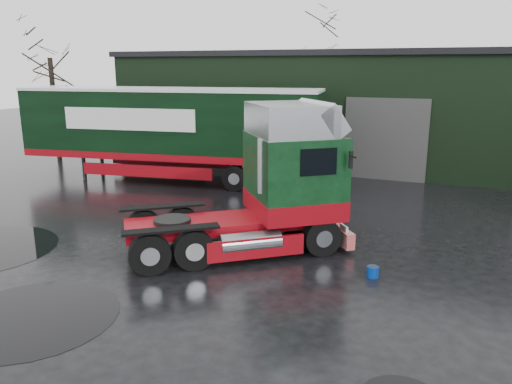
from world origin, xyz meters
TOP-DOWN VIEW (x-y plane):
  - ground at (0.00, 0.00)m, footprint 100.00×100.00m
  - warehouse at (2.00, 20.00)m, footprint 32.40×12.40m
  - hero_tractor at (-0.72, 2.16)m, footprint 7.53×6.92m
  - trailer_left at (-7.50, 9.63)m, footprint 14.87×5.34m
  - wash_bucket at (3.66, 1.83)m, footprint 0.32×0.32m
  - tree_left at (-17.00, 12.00)m, footprint 4.40×4.40m
  - tree_back_a at (-6.00, 30.00)m, footprint 4.40×4.40m
  - puddle_0 at (-3.02, -3.39)m, footprint 3.85×3.85m
  - puddle_1 at (1.25, 4.24)m, footprint 2.18×2.18m

SIDE VIEW (x-z plane):
  - ground at x=0.00m, z-range 0.00..0.00m
  - puddle_0 at x=-3.02m, z-range 0.00..0.01m
  - puddle_1 at x=1.25m, z-range 0.00..0.01m
  - wash_bucket at x=3.66m, z-range 0.00..0.30m
  - hero_tractor at x=-0.72m, z-range 0.00..4.48m
  - trailer_left at x=-7.50m, z-range 0.00..4.53m
  - warehouse at x=2.00m, z-range 0.01..6.31m
  - tree_left at x=-17.00m, z-range 0.00..8.50m
  - tree_back_a at x=-6.00m, z-range 0.00..9.50m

